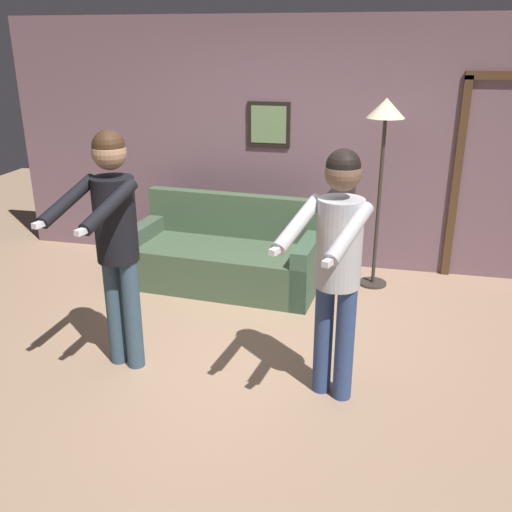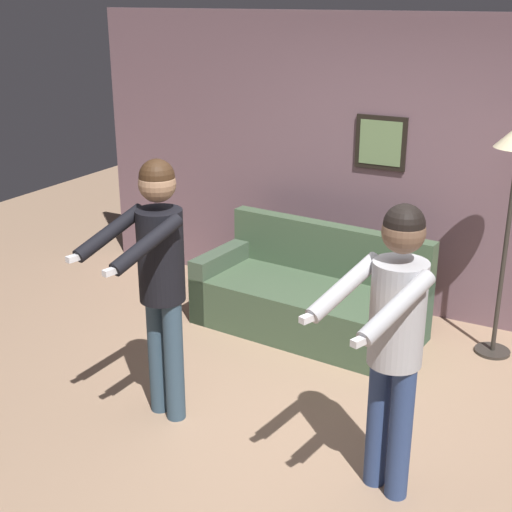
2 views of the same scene
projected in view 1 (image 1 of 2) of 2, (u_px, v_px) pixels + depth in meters
The scene contains 6 objects.
ground_plane at pixel (245, 359), 4.48m from camera, with size 12.00×12.00×0.00m, color #A38266.
back_wall_assembly at pixel (297, 146), 6.04m from camera, with size 6.40×0.10×2.60m.
couch at pixel (225, 258), 5.78m from camera, with size 1.96×1.00×0.87m.
torchiere_lamp at pixel (385, 129), 5.30m from camera, with size 0.36×0.36×1.86m.
person_standing_left at pixel (114, 229), 4.02m from camera, with size 0.53×0.76×1.79m.
person_standing_right at pixel (337, 254), 3.66m from camera, with size 0.58×0.74×1.73m.
Camera 1 is at (0.96, -3.78, 2.34)m, focal length 40.00 mm.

